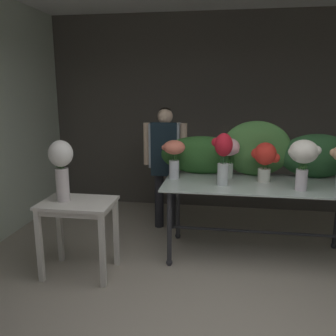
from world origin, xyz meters
TOP-DOWN VIEW (x-y plane):
  - ground_plane at (0.00, 1.74)m, footprint 7.65×7.65m
  - wall_back at (0.00, 3.48)m, footprint 5.64×0.12m
  - display_table_glass at (0.35, 1.72)m, footprint 2.08×0.92m
  - side_table_white at (-1.47, 1.06)m, footprint 0.72×0.52m
  - florist at (-0.81, 2.42)m, footprint 0.58×0.24m
  - foliage_backdrop at (0.35, 2.06)m, footprint 2.20×0.27m
  - vase_coral_lilies at (-0.60, 1.77)m, footprint 0.27×0.25m
  - vase_crimson_anemones at (-0.06, 1.57)m, footprint 0.22×0.19m
  - vase_scarlet_tulips at (0.39, 1.79)m, footprint 0.31×0.24m
  - vase_blush_dahlias at (0.00, 1.90)m, footprint 0.27×0.25m
  - vase_ivory_snapdragons at (0.73, 1.50)m, footprint 0.31×0.28m
  - vase_white_roses_tall at (-1.61, 1.06)m, footprint 0.24×0.24m

SIDE VIEW (x-z plane):
  - ground_plane at x=0.00m, z-range 0.00..0.00m
  - side_table_white at x=-1.47m, z-range 0.27..1.04m
  - display_table_glass at x=0.35m, z-range 0.30..1.17m
  - florist at x=-0.81m, z-range 0.19..1.81m
  - vase_scarlet_tulips at x=0.39m, z-range 0.91..1.34m
  - foliage_backdrop at x=0.35m, z-range 0.81..1.45m
  - vase_white_roses_tall at x=-1.61m, z-range 0.83..1.44m
  - vase_coral_lilies at x=-0.60m, z-range 0.93..1.37m
  - vase_blush_dahlias at x=0.00m, z-range 0.93..1.39m
  - vase_crimson_anemones at x=-0.06m, z-range 0.92..1.47m
  - vase_ivory_snapdragons at x=0.73m, z-range 0.95..1.46m
  - wall_back at x=0.00m, z-range 0.00..2.97m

